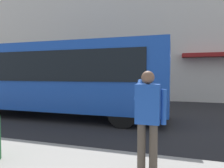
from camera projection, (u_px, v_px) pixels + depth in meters
ground_plane at (152, 122)px, 7.59m from camera, size 60.00×60.00×0.00m
building_facade_far at (162, 13)px, 13.81m from camera, size 28.00×1.55×12.00m
red_bus at (60, 77)px, 8.57m from camera, size 9.05×2.54×3.08m
pedestrian_photographer at (148, 113)px, 3.37m from camera, size 0.53×0.52×1.70m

